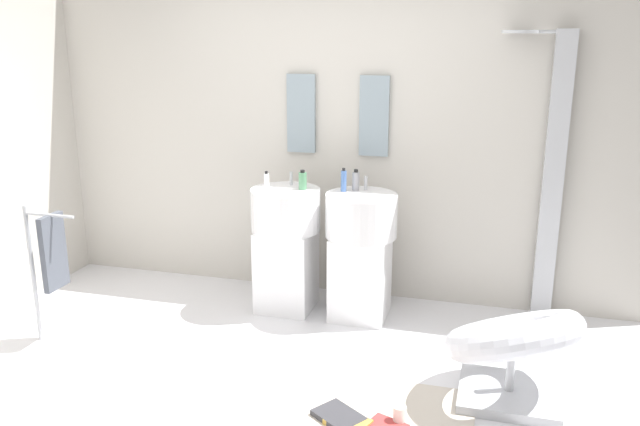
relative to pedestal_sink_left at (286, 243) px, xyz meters
The scene contains 17 objects.
ground_plane 1.32m from the pedestal_sink_left, 76.44° to the right, with size 4.80×3.60×0.04m, color silver.
rear_partition 0.96m from the pedestal_sink_left, 59.47° to the left, with size 4.80×0.10×2.60m, color beige.
pedestal_sink_left is the anchor object (origin of this frame).
pedestal_sink_right 0.56m from the pedestal_sink_left, ahead, with size 0.51×0.51×1.03m.
vanity_mirror_left 0.99m from the pedestal_sink_left, 90.00° to the left, with size 0.22×0.03×0.59m, color #8C9EA8.
vanity_mirror_right 1.14m from the pedestal_sink_left, 35.89° to the left, with size 0.22×0.03×0.59m, color #8C9EA8.
shower_column 1.95m from the pedestal_sink_left, 10.97° to the left, with size 0.49×0.24×2.05m.
lounge_chair 1.86m from the pedestal_sink_left, 28.60° to the right, with size 1.10×1.10×0.65m.
towel_rack 1.62m from the pedestal_sink_left, 143.58° to the right, with size 0.37×0.22×0.95m.
area_rug 1.64m from the pedestal_sink_left, 56.73° to the right, with size 1.20×0.86×0.01m, color beige.
magazine_charcoal 1.62m from the pedestal_sink_left, 61.36° to the right, with size 0.26×0.19×0.03m, color #38383D.
magazine_ochre 1.68m from the pedestal_sink_left, 60.12° to the right, with size 0.22×0.16×0.03m, color gold.
coffee_mug 1.75m from the pedestal_sink_left, 50.84° to the right, with size 0.07×0.07×0.10m, color white.
soap_bottle_green 0.49m from the pedestal_sink_left, 14.01° to the left, with size 0.06×0.06×0.14m.
soap_bottle_grey 0.70m from the pedestal_sink_left, 12.15° to the left, with size 0.05×0.05×0.15m.
soap_bottle_white 0.49m from the pedestal_sink_left, 167.91° to the right, with size 0.04×0.04×0.13m.
soap_bottle_blue 0.65m from the pedestal_sink_left, ahead, with size 0.04×0.04×0.17m.
Camera 1 is at (1.20, -3.25, 2.07)m, focal length 37.19 mm.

